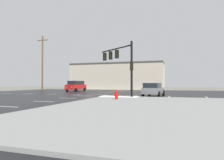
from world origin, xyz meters
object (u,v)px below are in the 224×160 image
(fire_hydrant, at_px, (117,95))
(utility_pole_far, at_px, (42,63))
(traffic_signal_mast, at_px, (120,60))
(sedan_grey, at_px, (153,89))
(suv_red, at_px, (76,86))

(fire_hydrant, relative_size, utility_pole_far, 0.07)
(traffic_signal_mast, relative_size, sedan_grey, 1.23)
(sedan_grey, bearing_deg, fire_hydrant, 166.62)
(sedan_grey, distance_m, suv_red, 20.20)
(traffic_signal_mast, distance_m, sedan_grey, 5.49)
(traffic_signal_mast, bearing_deg, sedan_grey, -98.50)
(suv_red, distance_m, utility_pole_far, 7.82)
(traffic_signal_mast, xyz_separation_m, sedan_grey, (3.24, 2.99, -3.27))
(fire_hydrant, relative_size, sedan_grey, 0.17)
(suv_red, bearing_deg, utility_pole_far, -56.04)
(traffic_signal_mast, bearing_deg, suv_red, -9.73)
(fire_hydrant, height_order, sedan_grey, sedan_grey)
(fire_hydrant, bearing_deg, traffic_signal_mast, 100.40)
(traffic_signal_mast, height_order, sedan_grey, traffic_signal_mast)
(sedan_grey, bearing_deg, utility_pole_far, 74.35)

